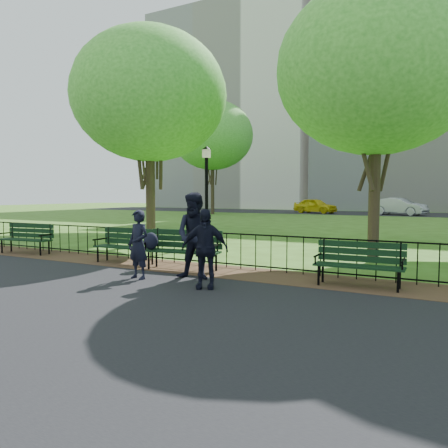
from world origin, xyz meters
The scene contains 21 objects.
ground centered at (0.00, 0.00, 0.00)m, with size 120.00×120.00×0.00m, color #395C18.
asphalt_path centered at (0.00, -3.40, 0.01)m, with size 60.00×9.20×0.01m, color black.
dirt_strip centered at (0.00, 1.50, 0.01)m, with size 60.00×1.60×0.01m, color #3B2C18.
far_street centered at (0.00, 35.00, 0.01)m, with size 70.00×9.00×0.01m, color black.
iron_fence centered at (0.00, 2.00, 0.50)m, with size 24.06×0.06×1.00m.
apartment_west centered at (-22.00, 48.00, 13.00)m, with size 22.00×15.00×26.00m, color white.
apartment_mid centered at (2.00, 48.00, 15.00)m, with size 24.00×15.00×30.00m, color beige.
park_bench_main centered at (-0.86, 1.15, 0.65)m, with size 1.96×0.82×1.07m.
park_bench_left_a centered at (-2.51, 1.39, 0.58)m, with size 1.81×0.59×1.02m.
park_bench_left_b centered at (-6.53, 1.38, 0.58)m, with size 1.83×0.77×1.01m.
park_bench_right_a centered at (3.59, 1.32, 0.56)m, with size 1.75×0.60×0.98m.
lamppost centered at (-2.57, 5.65, 1.93)m, with size 0.32×0.32×3.54m.
tree_near_w centered at (-4.67, 5.18, 5.40)m, with size 5.59×5.59×7.79m.
tree_near_e centered at (3.26, 4.75, 5.17)m, with size 5.35×5.35×7.46m.
tree_mid_w centered at (-8.81, 10.43, 6.98)m, with size 7.22×7.22×10.06m.
tree_far_w centered at (-14.56, 26.79, 7.11)m, with size 7.35×7.35×10.24m.
person_left centered at (-0.82, -0.17, 0.77)m, with size 0.55×0.36×1.51m, color black.
person_mid centered at (0.30, 0.41, 0.96)m, with size 0.92×0.48×1.89m, color black.
person_right centered at (0.95, -0.30, 0.80)m, with size 0.92×0.38×1.57m, color black.
taxi centered at (-6.92, 33.14, 0.72)m, with size 1.68×4.17×1.42m, color yellow.
sedan_silver centered at (0.62, 32.89, 0.76)m, with size 1.59×4.56×1.50m, color #94979B.
Camera 1 is at (5.35, -7.58, 1.88)m, focal length 35.00 mm.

